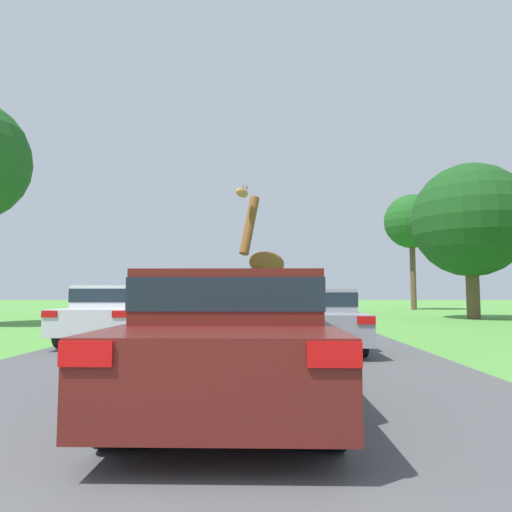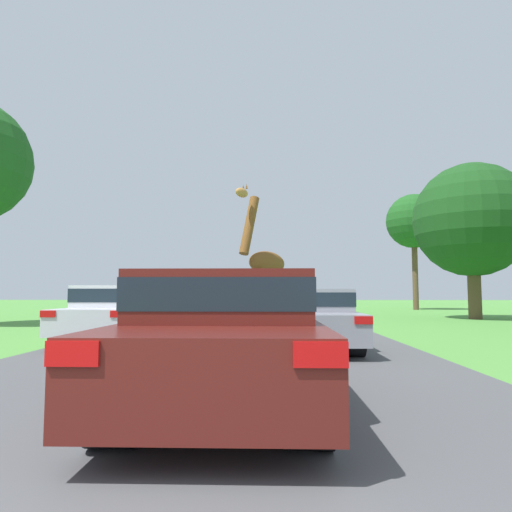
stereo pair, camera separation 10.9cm
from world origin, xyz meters
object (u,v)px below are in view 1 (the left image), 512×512
Objects in this scene: car_lead_maroon at (232,337)px; tree_right_cluster at (470,221)px; tree_centre_back at (412,222)px; car_queue_right at (304,301)px; car_queue_left at (116,312)px; car_far_ahead at (313,317)px; giraffe_near_road at (264,262)px.

tree_right_cluster is at bearing 59.12° from car_lead_maroon.
car_lead_maroon is 31.62m from tree_centre_back.
car_queue_right is 1.03× the size of car_queue_left.
car_lead_maroon is at bearing -62.32° from car_queue_left.
car_queue_right reaches higher than car_far_ahead.
car_queue_left is at bearing 166.27° from car_far_ahead.
car_far_ahead is at bearing -112.48° from tree_centre_back.
giraffe_near_road is at bearing -100.25° from car_queue_right.
tree_centre_back is (11.20, 29.01, 5.75)m from car_lead_maroon.
car_far_ahead is (1.09, -5.03, -1.56)m from giraffe_near_road.
tree_centre_back is (9.81, 23.70, 5.81)m from car_far_ahead.
car_far_ahead is at bearing -94.05° from car_queue_right.
car_lead_maroon is (-0.30, -10.33, -1.50)m from giraffe_near_road.
car_queue_left is (-3.40, 6.48, -0.01)m from car_lead_maroon.
car_far_ahead is 0.54× the size of tree_right_cluster.
tree_centre_back reaches higher than car_far_ahead.
car_far_ahead is 15.09m from tree_right_cluster.
giraffe_near_road is 1.19× the size of car_lead_maroon.
tree_centre_back is at bearing -87.38° from giraffe_near_road.
car_far_ahead is 0.47× the size of tree_centre_back.
car_queue_right is 1.02× the size of car_far_ahead.
giraffe_near_road is at bearing 88.34° from car_lead_maroon.
car_lead_maroon reaches higher than car_far_ahead.
car_queue_right reaches higher than car_queue_left.
tree_right_cluster is at bearing -41.40° from car_queue_right.
car_queue_right is 18.25m from car_far_ahead.
tree_right_cluster is (13.53, 10.47, 3.93)m from car_queue_left.
giraffe_near_road reaches higher than car_queue_right.
giraffe_near_road is 12.09m from tree_right_cluster.
giraffe_near_road is 0.55× the size of tree_centre_back.
tree_centre_back is (14.60, 22.53, 5.75)m from car_queue_left.
car_queue_right is at bearing -147.19° from tree_centre_back.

